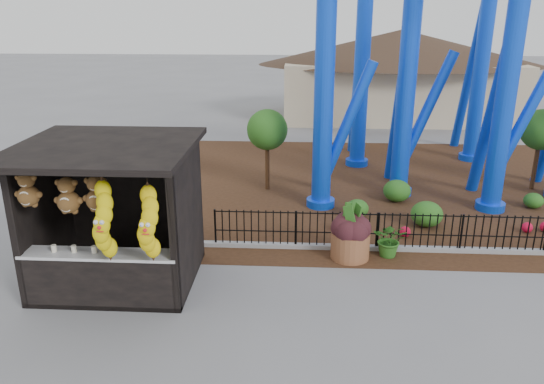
# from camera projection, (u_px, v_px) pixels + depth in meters

# --- Properties ---
(ground) EXTENTS (120.00, 120.00, 0.00)m
(ground) POSITION_uv_depth(u_px,v_px,m) (253.00, 313.00, 10.39)
(ground) COLOR slate
(ground) RESTS_ON ground
(mulch_bed) EXTENTS (18.00, 12.00, 0.02)m
(mulch_bed) POSITION_uv_depth(u_px,v_px,m) (394.00, 186.00, 17.72)
(mulch_bed) COLOR #331E11
(mulch_bed) RESTS_ON ground
(curb) EXTENTS (18.00, 0.18, 0.12)m
(curb) POSITION_uv_depth(u_px,v_px,m) (426.00, 249.00, 12.99)
(curb) COLOR gray
(curb) RESTS_ON ground
(prize_booth) EXTENTS (3.50, 3.40, 3.12)m
(prize_booth) POSITION_uv_depth(u_px,v_px,m) (112.00, 220.00, 10.91)
(prize_booth) COLOR black
(prize_booth) RESTS_ON ground
(picket_fence) EXTENTS (12.20, 0.06, 1.00)m
(picket_fence) POSITION_uv_depth(u_px,v_px,m) (466.00, 234.00, 12.79)
(picket_fence) COLOR black
(picket_fence) RESTS_ON ground
(terracotta_planter) EXTENTS (1.00, 1.00, 0.65)m
(terracotta_planter) POSITION_uv_depth(u_px,v_px,m) (350.00, 246.00, 12.57)
(terracotta_planter) COLOR brown
(terracotta_planter) RESTS_ON ground
(planter_foliage) EXTENTS (0.70, 0.70, 0.64)m
(planter_foliage) POSITION_uv_depth(u_px,v_px,m) (351.00, 220.00, 12.36)
(planter_foliage) COLOR black
(planter_foliage) RESTS_ON terracotta_planter
(potted_plant) EXTENTS (0.93, 0.85, 0.88)m
(potted_plant) POSITION_uv_depth(u_px,v_px,m) (390.00, 239.00, 12.63)
(potted_plant) COLOR #1F5318
(potted_plant) RESTS_ON ground
(landscaping) EXTENTS (8.04, 3.27, 0.69)m
(landscaping) POSITION_uv_depth(u_px,v_px,m) (430.00, 205.00, 15.21)
(landscaping) COLOR #255619
(landscaping) RESTS_ON mulch_bed
(pavilion) EXTENTS (15.00, 15.00, 4.80)m
(pavilion) POSITION_uv_depth(u_px,v_px,m) (400.00, 60.00, 27.91)
(pavilion) COLOR #BFAD8C
(pavilion) RESTS_ON ground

